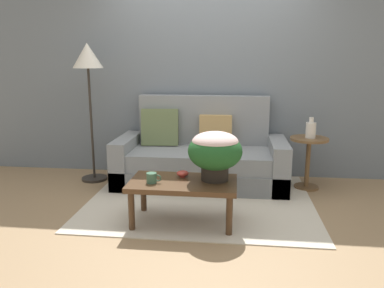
# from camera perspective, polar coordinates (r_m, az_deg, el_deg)

# --- Properties ---
(ground_plane) EXTENTS (14.00, 14.00, 0.00)m
(ground_plane) POSITION_cam_1_polar(r_m,az_deg,el_deg) (4.07, 1.22, -8.77)
(ground_plane) COLOR #997A56
(wall_back) EXTENTS (6.40, 0.12, 2.67)m
(wall_back) POSITION_cam_1_polar(r_m,az_deg,el_deg) (4.90, 2.58, 10.90)
(wall_back) COLOR slate
(wall_back) RESTS_ON ground
(area_rug) EXTENTS (2.36, 1.91, 0.01)m
(area_rug) POSITION_cam_1_polar(r_m,az_deg,el_deg) (4.12, 1.29, -8.43)
(area_rug) COLOR beige
(area_rug) RESTS_ON ground
(couch) EXTENTS (2.01, 0.87, 1.05)m
(couch) POSITION_cam_1_polar(r_m,az_deg,el_deg) (4.59, 1.28, -2.11)
(couch) COLOR slate
(couch) RESTS_ON ground
(coffee_table) EXTENTS (0.97, 0.55, 0.41)m
(coffee_table) POSITION_cam_1_polar(r_m,az_deg,el_deg) (3.47, -1.36, -6.44)
(coffee_table) COLOR #442D1B
(coffee_table) RESTS_ON ground
(side_table) EXTENTS (0.43, 0.43, 0.61)m
(side_table) POSITION_cam_1_polar(r_m,az_deg,el_deg) (4.58, 17.12, -1.40)
(side_table) COLOR brown
(side_table) RESTS_ON ground
(floor_lamp) EXTENTS (0.36, 0.36, 1.68)m
(floor_lamp) POSITION_cam_1_polar(r_m,az_deg,el_deg) (4.73, -15.39, 11.12)
(floor_lamp) COLOR #2D2823
(floor_lamp) RESTS_ON ground
(potted_plant) EXTENTS (0.49, 0.49, 0.45)m
(potted_plant) POSITION_cam_1_polar(r_m,az_deg,el_deg) (3.42, 3.50, -0.97)
(potted_plant) COLOR black
(potted_plant) RESTS_ON coffee_table
(coffee_mug) EXTENTS (0.14, 0.09, 0.09)m
(coffee_mug) POSITION_cam_1_polar(r_m,az_deg,el_deg) (3.41, -6.06, -5.10)
(coffee_mug) COLOR #3D664C
(coffee_mug) RESTS_ON coffee_table
(snack_bowl) EXTENTS (0.11, 0.11, 0.06)m
(snack_bowl) POSITION_cam_1_polar(r_m,az_deg,el_deg) (3.56, -1.42, -4.47)
(snack_bowl) COLOR #B2382D
(snack_bowl) RESTS_ON coffee_table
(table_vase) EXTENTS (0.11, 0.11, 0.24)m
(table_vase) POSITION_cam_1_polar(r_m,az_deg,el_deg) (4.51, 17.46, 2.08)
(table_vase) COLOR silver
(table_vase) RESTS_ON side_table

